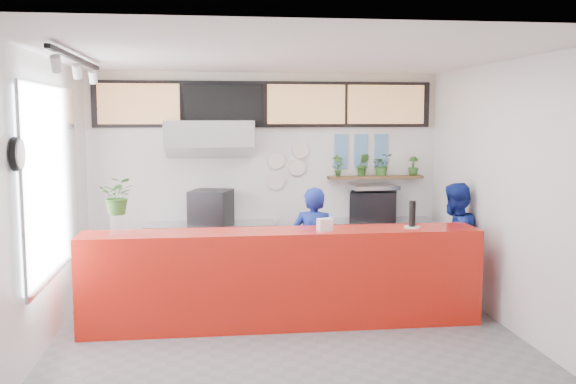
% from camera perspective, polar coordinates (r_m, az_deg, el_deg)
% --- Properties ---
extents(floor, '(5.00, 5.00, 0.00)m').
position_cam_1_polar(floor, '(7.12, -0.10, -12.75)').
color(floor, slate).
rests_on(floor, ground).
extents(ceiling, '(5.00, 5.00, 0.00)m').
position_cam_1_polar(ceiling, '(6.75, -0.10, 12.04)').
color(ceiling, silver).
extents(wall_back, '(5.00, 0.00, 5.00)m').
position_cam_1_polar(wall_back, '(9.25, -2.01, 1.27)').
color(wall_back, white).
rests_on(wall_back, ground).
extents(wall_left, '(0.00, 5.00, 5.00)m').
position_cam_1_polar(wall_left, '(6.93, -21.08, -0.97)').
color(wall_left, white).
rests_on(wall_left, ground).
extents(wall_right, '(0.00, 5.00, 5.00)m').
position_cam_1_polar(wall_right, '(7.50, 19.21, -0.35)').
color(wall_right, white).
rests_on(wall_right, ground).
extents(service_counter, '(4.50, 0.60, 1.10)m').
position_cam_1_polar(service_counter, '(7.34, -0.49, -7.66)').
color(service_counter, red).
rests_on(service_counter, ground).
extents(cream_band, '(5.00, 0.02, 0.80)m').
position_cam_1_polar(cream_band, '(9.20, -2.03, 8.10)').
color(cream_band, beige).
rests_on(cream_band, wall_back).
extents(prep_bench, '(1.80, 0.60, 0.90)m').
position_cam_1_polar(prep_bench, '(9.07, -6.87, -5.59)').
color(prep_bench, '#B2B5BA').
rests_on(prep_bench, ground).
extents(panini_oven, '(0.66, 0.66, 0.47)m').
position_cam_1_polar(panini_oven, '(8.95, -6.85, -1.32)').
color(panini_oven, black).
rests_on(panini_oven, prep_bench).
extents(extraction_hood, '(1.20, 0.70, 0.35)m').
position_cam_1_polar(extraction_hood, '(8.82, -7.02, 5.19)').
color(extraction_hood, '#B2B5BA').
rests_on(extraction_hood, ceiling).
extents(hood_lip, '(1.20, 0.69, 0.31)m').
position_cam_1_polar(hood_lip, '(8.83, -7.00, 3.90)').
color(hood_lip, '#B2B5BA').
rests_on(hood_lip, ceiling).
extents(right_bench, '(1.80, 0.60, 0.90)m').
position_cam_1_polar(right_bench, '(9.37, 7.40, -5.21)').
color(right_bench, '#B2B5BA').
rests_on(right_bench, ground).
extents(espresso_machine, '(0.76, 0.63, 0.42)m').
position_cam_1_polar(espresso_machine, '(9.26, 7.60, -1.22)').
color(espresso_machine, black).
rests_on(espresso_machine, right_bench).
extents(espresso_tray, '(0.67, 0.49, 0.06)m').
position_cam_1_polar(espresso_tray, '(9.23, 7.62, 0.45)').
color(espresso_tray, '#A4A7AB').
rests_on(espresso_tray, espresso_machine).
extents(herb_shelf, '(1.40, 0.18, 0.04)m').
position_cam_1_polar(herb_shelf, '(9.43, 7.78, 1.31)').
color(herb_shelf, brown).
rests_on(herb_shelf, wall_back).
extents(menu_board_far_left, '(1.10, 0.10, 0.55)m').
position_cam_1_polar(menu_board_far_left, '(9.10, -13.11, 7.63)').
color(menu_board_far_left, tan).
rests_on(menu_board_far_left, wall_back).
extents(menu_board_mid_left, '(1.10, 0.10, 0.55)m').
position_cam_1_polar(menu_board_mid_left, '(9.05, -5.72, 7.78)').
color(menu_board_mid_left, black).
rests_on(menu_board_mid_left, wall_back).
extents(menu_board_mid_right, '(1.10, 0.10, 0.55)m').
position_cam_1_polar(menu_board_mid_right, '(9.16, 1.62, 7.79)').
color(menu_board_mid_right, tan).
rests_on(menu_board_mid_right, wall_back).
extents(menu_board_far_right, '(1.10, 0.10, 0.55)m').
position_cam_1_polar(menu_board_far_right, '(9.40, 8.69, 7.69)').
color(menu_board_far_right, tan).
rests_on(menu_board_far_right, wall_back).
extents(soffit, '(4.80, 0.04, 0.65)m').
position_cam_1_polar(soffit, '(9.17, -2.01, 7.79)').
color(soffit, black).
rests_on(soffit, wall_back).
extents(window_pane, '(0.04, 2.20, 1.90)m').
position_cam_1_polar(window_pane, '(7.19, -20.35, 0.92)').
color(window_pane, silver).
rests_on(window_pane, wall_left).
extents(window_frame, '(0.03, 2.30, 2.00)m').
position_cam_1_polar(window_frame, '(7.19, -20.19, 0.93)').
color(window_frame, '#B2B5BA').
rests_on(window_frame, wall_left).
extents(wall_clock_rim, '(0.05, 0.30, 0.30)m').
position_cam_1_polar(wall_clock_rim, '(6.00, -22.98, 3.12)').
color(wall_clock_rim, black).
rests_on(wall_clock_rim, wall_left).
extents(wall_clock_face, '(0.02, 0.26, 0.26)m').
position_cam_1_polar(wall_clock_face, '(5.99, -22.70, 3.12)').
color(wall_clock_face, white).
rests_on(wall_clock_face, wall_left).
extents(track_rail, '(0.05, 2.40, 0.04)m').
position_cam_1_polar(track_rail, '(6.81, -18.27, 11.16)').
color(track_rail, black).
rests_on(track_rail, ceiling).
extents(dec_plate_a, '(0.24, 0.03, 0.24)m').
position_cam_1_polar(dec_plate_a, '(9.21, -1.07, 2.81)').
color(dec_plate_a, silver).
rests_on(dec_plate_a, wall_back).
extents(dec_plate_b, '(0.24, 0.03, 0.24)m').
position_cam_1_polar(dec_plate_b, '(9.25, 0.78, 2.21)').
color(dec_plate_b, silver).
rests_on(dec_plate_b, wall_back).
extents(dec_plate_c, '(0.24, 0.03, 0.24)m').
position_cam_1_polar(dec_plate_c, '(9.24, -1.06, 0.95)').
color(dec_plate_c, silver).
rests_on(dec_plate_c, wall_back).
extents(dec_plate_d, '(0.24, 0.03, 0.24)m').
position_cam_1_polar(dec_plate_d, '(9.25, 1.09, 3.76)').
color(dec_plate_d, silver).
rests_on(dec_plate_d, wall_back).
extents(photo_frame_a, '(0.20, 0.02, 0.25)m').
position_cam_1_polar(photo_frame_a, '(9.36, 4.73, 4.38)').
color(photo_frame_a, '#598CBF').
rests_on(photo_frame_a, wall_back).
extents(photo_frame_b, '(0.20, 0.02, 0.25)m').
position_cam_1_polar(photo_frame_b, '(9.42, 6.52, 4.38)').
color(photo_frame_b, '#598CBF').
rests_on(photo_frame_b, wall_back).
extents(photo_frame_c, '(0.20, 0.02, 0.25)m').
position_cam_1_polar(photo_frame_c, '(9.50, 8.29, 4.37)').
color(photo_frame_c, '#598CBF').
rests_on(photo_frame_c, wall_back).
extents(photo_frame_d, '(0.20, 0.02, 0.25)m').
position_cam_1_polar(photo_frame_d, '(9.37, 4.72, 2.85)').
color(photo_frame_d, '#598CBF').
rests_on(photo_frame_d, wall_back).
extents(photo_frame_e, '(0.20, 0.02, 0.25)m').
position_cam_1_polar(photo_frame_e, '(9.44, 6.50, 2.86)').
color(photo_frame_e, '#598CBF').
rests_on(photo_frame_e, wall_back).
extents(photo_frame_f, '(0.20, 0.02, 0.25)m').
position_cam_1_polar(photo_frame_f, '(9.51, 8.26, 2.86)').
color(photo_frame_f, '#598CBF').
rests_on(photo_frame_f, wall_back).
extents(staff_center, '(0.65, 0.55, 1.53)m').
position_cam_1_polar(staff_center, '(7.93, 2.31, -5.02)').
color(staff_center, navy).
rests_on(staff_center, ground).
extents(staff_right, '(0.95, 0.90, 1.55)m').
position_cam_1_polar(staff_right, '(8.43, 14.53, -4.45)').
color(staff_right, navy).
rests_on(staff_right, ground).
extents(herb_a, '(0.19, 0.16, 0.32)m').
position_cam_1_polar(herb_a, '(9.28, 4.45, 2.37)').
color(herb_a, '#2E5E20').
rests_on(herb_a, herb_shelf).
extents(herb_b, '(0.21, 0.18, 0.33)m').
position_cam_1_polar(herb_b, '(9.37, 6.68, 2.43)').
color(herb_b, '#2E5E20').
rests_on(herb_b, herb_shelf).
extents(herb_c, '(0.29, 0.26, 0.32)m').
position_cam_1_polar(herb_c, '(9.44, 8.36, 2.42)').
color(herb_c, '#2E5E20').
rests_on(herb_c, herb_shelf).
extents(herb_d, '(0.20, 0.19, 0.28)m').
position_cam_1_polar(herb_d, '(9.58, 11.07, 2.29)').
color(herb_d, '#2E5E20').
rests_on(herb_d, herb_shelf).
extents(glass_vase, '(0.20, 0.20, 0.23)m').
position_cam_1_polar(glass_vase, '(7.19, -14.78, -2.77)').
color(glass_vase, silver).
rests_on(glass_vase, service_counter).
extents(basil_vase, '(0.40, 0.36, 0.41)m').
position_cam_1_polar(basil_vase, '(7.15, -14.86, -0.32)').
color(basil_vase, '#2E5E20').
rests_on(basil_vase, glass_vase).
extents(napkin_holder, '(0.18, 0.14, 0.14)m').
position_cam_1_polar(napkin_holder, '(7.21, 3.28, -2.91)').
color(napkin_holder, silver).
rests_on(napkin_holder, service_counter).
extents(white_plate, '(0.23, 0.23, 0.01)m').
position_cam_1_polar(white_plate, '(7.54, 10.97, -3.08)').
color(white_plate, silver).
rests_on(white_plate, service_counter).
extents(pepper_mill, '(0.09, 0.09, 0.30)m').
position_cam_1_polar(pepper_mill, '(7.52, 10.99, -1.91)').
color(pepper_mill, black).
rests_on(pepper_mill, white_plate).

